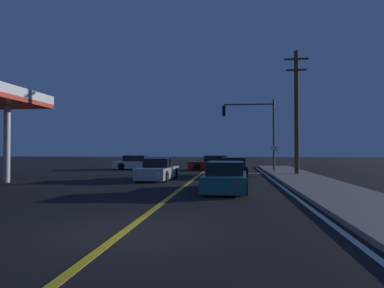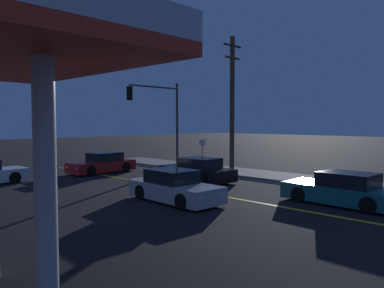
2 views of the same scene
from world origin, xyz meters
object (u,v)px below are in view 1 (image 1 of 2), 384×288
at_px(traffic_signal_near_right, 255,123).
at_px(street_sign_corner, 275,155).
at_px(car_distant_tail_white, 138,163).
at_px(utility_pole_right, 296,111).
at_px(car_lead_oncoming_silver, 158,170).
at_px(car_parked_curb_black, 234,168).
at_px(car_following_oncoming_red, 213,164).
at_px(car_far_approaching_teal, 226,178).

relative_size(traffic_signal_near_right, street_sign_corner, 2.79).
relative_size(car_distant_tail_white, utility_pole_right, 0.50).
height_order(utility_pole_right, street_sign_corner, utility_pole_right).
distance_m(car_lead_oncoming_silver, car_distant_tail_white, 11.47).
xyz_separation_m(car_distant_tail_white, street_sign_corner, (12.29, -4.92, 0.92)).
distance_m(car_lead_oncoming_silver, car_parked_curb_black, 5.72).
distance_m(car_lead_oncoming_silver, car_following_oncoming_red, 10.57).
bearing_deg(car_distant_tail_white, car_far_approaching_teal, 27.72).
bearing_deg(car_parked_curb_black, car_far_approaching_teal, -91.09).
relative_size(car_following_oncoming_red, traffic_signal_near_right, 0.73).
relative_size(car_distant_tail_white, car_far_approaching_teal, 0.97).
relative_size(car_parked_curb_black, traffic_signal_near_right, 0.76).
relative_size(car_parked_curb_black, street_sign_corner, 2.12).
xyz_separation_m(car_lead_oncoming_silver, car_parked_curb_black, (4.76, 3.18, 0.00)).
xyz_separation_m(car_far_approaching_teal, utility_pole_right, (4.93, 9.63, 4.12)).
relative_size(car_following_oncoming_red, street_sign_corner, 2.04).
height_order(car_lead_oncoming_silver, car_parked_curb_black, same).
distance_m(car_lead_oncoming_silver, traffic_signal_near_right, 11.33).
relative_size(traffic_signal_near_right, utility_pole_right, 0.68).
distance_m(car_parked_curb_black, car_far_approaching_teal, 8.58).
bearing_deg(car_distant_tail_white, utility_pole_right, 64.10).
xyz_separation_m(traffic_signal_near_right, utility_pole_right, (2.65, -4.23, 0.55)).
bearing_deg(traffic_signal_near_right, car_parked_curb_black, 70.63).
height_order(car_lead_oncoming_silver, car_following_oncoming_red, same).
height_order(car_far_approaching_teal, car_following_oncoming_red, same).
xyz_separation_m(car_lead_oncoming_silver, car_distant_tail_white, (-4.42, 10.59, 0.00)).
distance_m(car_distant_tail_white, utility_pole_right, 15.64).
relative_size(car_lead_oncoming_silver, utility_pole_right, 0.49).
distance_m(car_distant_tail_white, street_sign_corner, 13.27).
bearing_deg(traffic_signal_near_right, street_sign_corner, 114.13).
height_order(car_distant_tail_white, traffic_signal_near_right, traffic_signal_near_right).
relative_size(car_lead_oncoming_silver, car_parked_curb_black, 0.94).
xyz_separation_m(utility_pole_right, street_sign_corner, (-1.40, 1.43, -3.20)).
bearing_deg(car_parked_curb_black, car_following_oncoming_red, 106.68).
bearing_deg(traffic_signal_near_right, car_following_oncoming_red, -24.52).
distance_m(car_distant_tail_white, traffic_signal_near_right, 11.79).
xyz_separation_m(car_parked_curb_black, street_sign_corner, (3.11, 2.49, 0.92)).
relative_size(car_lead_oncoming_silver, car_following_oncoming_red, 0.98).
distance_m(car_following_oncoming_red, street_sign_corner, 6.78).
bearing_deg(traffic_signal_near_right, car_distant_tail_white, -10.88).
bearing_deg(utility_pole_right, traffic_signal_near_right, 122.10).
xyz_separation_m(traffic_signal_near_right, street_sign_corner, (1.25, -2.80, -2.65)).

